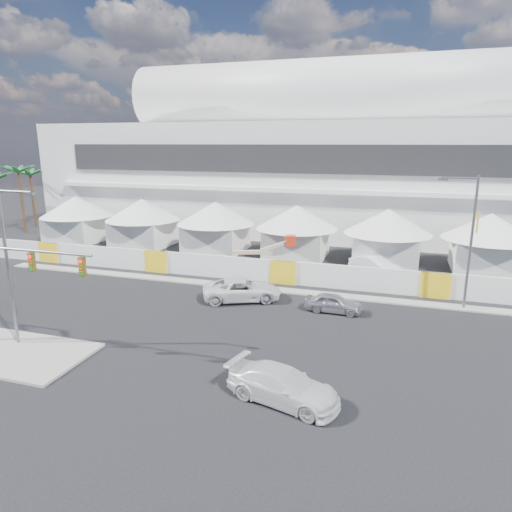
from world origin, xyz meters
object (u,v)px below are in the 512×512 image
(pickup_near, at_px, (283,385))
(lot_car_a, at_px, (375,265))
(sedan_silver, at_px, (334,303))
(streetlight_median, at_px, (10,257))
(pickup_curb, at_px, (242,290))
(streetlight_curb, at_px, (469,233))
(boom_lift, at_px, (247,263))

(pickup_near, distance_m, lot_car_a, 23.07)
(sedan_silver, distance_m, pickup_near, 12.17)
(sedan_silver, distance_m, streetlight_median, 20.61)
(pickup_curb, height_order, pickup_near, pickup_curb)
(sedan_silver, bearing_deg, pickup_near, 178.64)
(lot_car_a, bearing_deg, streetlight_median, 173.51)
(streetlight_median, distance_m, streetlight_curb, 29.22)
(lot_car_a, xyz_separation_m, streetlight_median, (-19.00, -21.69, 4.60))
(sedan_silver, bearing_deg, lot_car_a, -10.05)
(pickup_curb, distance_m, pickup_near, 14.11)
(sedan_silver, height_order, pickup_curb, pickup_curb)
(pickup_curb, bearing_deg, lot_car_a, -65.97)
(streetlight_curb, bearing_deg, sedan_silver, -158.46)
(pickup_curb, xyz_separation_m, boom_lift, (-1.98, 7.00, 0.11))
(lot_car_a, distance_m, streetlight_median, 29.20)
(pickup_curb, bearing_deg, sedan_silver, -117.91)
(pickup_curb, distance_m, lot_car_a, 13.79)
(sedan_silver, relative_size, boom_lift, 0.55)
(pickup_curb, relative_size, streetlight_curb, 0.62)
(sedan_silver, xyz_separation_m, streetlight_curb, (8.63, 3.41, 4.84))
(pickup_near, distance_m, streetlight_median, 16.90)
(pickup_near, bearing_deg, streetlight_median, 100.10)
(pickup_curb, relative_size, pickup_near, 1.09)
(pickup_near, height_order, streetlight_curb, streetlight_curb)
(boom_lift, bearing_deg, lot_car_a, -2.49)
(pickup_curb, distance_m, boom_lift, 7.27)
(sedan_silver, xyz_separation_m, boom_lift, (-8.95, 7.43, 0.26))
(pickup_near, relative_size, streetlight_curb, 0.57)
(pickup_near, xyz_separation_m, streetlight_curb, (9.23, 15.56, 4.72))
(sedan_silver, distance_m, pickup_curb, 6.98)
(pickup_curb, height_order, boom_lift, boom_lift)
(pickup_near, bearing_deg, lot_car_a, 7.41)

